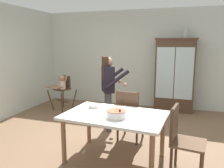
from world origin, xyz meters
The scene contains 11 objects.
ground_plane centered at (0.00, 0.00, 0.00)m, with size 6.24×6.24×0.00m, color brown.
wall_back centered at (0.00, 2.63, 1.35)m, with size 5.32×0.06×2.70m, color silver.
china_cabinet centered at (1.19, 2.37, 0.96)m, with size 1.05×0.48×1.92m.
ceramic_vase centered at (1.40, 2.37, 2.04)m, with size 0.13×0.13×0.27m.
high_chair_with_toddler centered at (-1.65, 1.49, 0.65)m, with size 0.72×0.80×0.95m.
adult_person centered at (-0.03, 0.53, 0.97)m, with size 0.66×0.66×1.53m.
dining_table centered at (0.45, -0.58, 0.65)m, with size 1.58×1.09×0.74m.
birthday_cake centered at (0.52, -0.73, 0.79)m, with size 0.28×0.28×0.19m.
serving_bowl centered at (0.02, -0.35, 0.77)m, with size 0.18×0.18×0.06m, color silver.
dining_chair_far_side centered at (0.51, 0.12, 0.56)m, with size 0.49×0.49×0.96m.
dining_chair_right_end centered at (1.42, -0.65, 0.56)m, with size 0.50×0.50×0.96m.
Camera 1 is at (1.39, -3.67, 1.80)m, focal length 35.86 mm.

